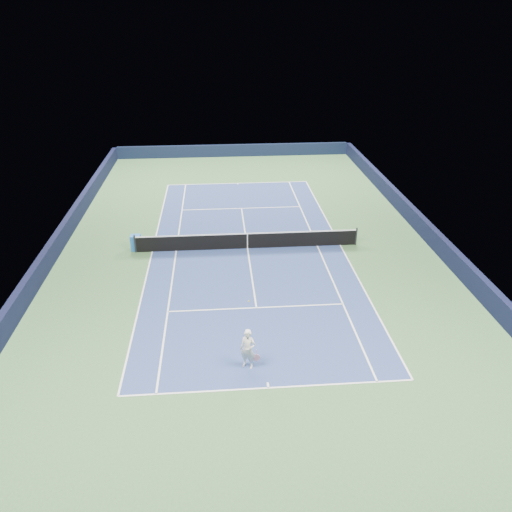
{
  "coord_description": "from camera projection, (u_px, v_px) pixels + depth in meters",
  "views": [
    {
      "loc": [
        -1.61,
        -26.06,
        12.67
      ],
      "look_at": [
        0.26,
        -3.0,
        1.0
      ],
      "focal_mm": 35.0,
      "sensor_mm": 36.0,
      "label": 1
    }
  ],
  "objects": [
    {
      "name": "sideline_doubles_right",
      "position": [
        340.0,
        245.0,
        29.4
      ],
      "size": [
        0.08,
        23.77,
        0.0
      ],
      "primitive_type": "cube",
      "color": "white",
      "rests_on": "ground"
    },
    {
      "name": "tennis_net",
      "position": [
        247.0,
        241.0,
        28.78
      ],
      "size": [
        12.9,
        0.1,
        1.07
      ],
      "color": "black",
      "rests_on": "ground"
    },
    {
      "name": "sponsor_cube",
      "position": [
        136.0,
        243.0,
        28.63
      ],
      "size": [
        0.63,
        0.53,
        0.91
      ],
      "color": "#1C59AA",
      "rests_on": "ground"
    },
    {
      "name": "court_surface",
      "position": [
        247.0,
        248.0,
        29.01
      ],
      "size": [
        10.97,
        23.77,
        0.01
      ],
      "primitive_type": "cube",
      "color": "navy",
      "rests_on": "ground"
    },
    {
      "name": "ground",
      "position": [
        247.0,
        248.0,
        29.01
      ],
      "size": [
        40.0,
        40.0,
        0.0
      ],
      "primitive_type": "plane",
      "color": "#365D33",
      "rests_on": "ground"
    },
    {
      "name": "sideline_singles_left",
      "position": [
        176.0,
        251.0,
        28.71
      ],
      "size": [
        0.08,
        23.77,
        0.0
      ],
      "primitive_type": "cube",
      "color": "white",
      "rests_on": "ground"
    },
    {
      "name": "wall_far",
      "position": [
        234.0,
        150.0,
        46.4
      ],
      "size": [
        22.0,
        0.35,
        1.1
      ],
      "primitive_type": "cube",
      "color": "black",
      "rests_on": "ground"
    },
    {
      "name": "service_line_near",
      "position": [
        256.0,
        308.0,
        23.31
      ],
      "size": [
        8.23,
        0.08,
        0.0
      ],
      "primitive_type": "cube",
      "color": "white",
      "rests_on": "ground"
    },
    {
      "name": "baseline_near",
      "position": [
        268.0,
        388.0,
        18.43
      ],
      "size": [
        10.97,
        0.08,
        0.0
      ],
      "primitive_type": "cube",
      "color": "white",
      "rests_on": "ground"
    },
    {
      "name": "tennis_player",
      "position": [
        248.0,
        349.0,
        19.15
      ],
      "size": [
        0.83,
        1.34,
        2.41
      ],
      "color": "silver",
      "rests_on": "ground"
    },
    {
      "name": "center_service_line",
      "position": [
        247.0,
        248.0,
        29.01
      ],
      "size": [
        0.08,
        12.8,
        0.0
      ],
      "primitive_type": "cube",
      "color": "white",
      "rests_on": "ground"
    },
    {
      "name": "sideline_singles_right",
      "position": [
        317.0,
        246.0,
        29.3
      ],
      "size": [
        0.08,
        23.77,
        0.0
      ],
      "primitive_type": "cube",
      "color": "white",
      "rests_on": "ground"
    },
    {
      "name": "service_line_far",
      "position": [
        241.0,
        208.0,
        34.7
      ],
      "size": [
        8.23,
        0.08,
        0.0
      ],
      "primitive_type": "cube",
      "color": "white",
      "rests_on": "ground"
    },
    {
      "name": "center_mark_far",
      "position": [
        238.0,
        184.0,
        39.45
      ],
      "size": [
        0.08,
        0.3,
        0.0
      ],
      "primitive_type": "cube",
      "color": "white",
      "rests_on": "ground"
    },
    {
      "name": "wall_right",
      "position": [
        429.0,
        234.0,
        29.54
      ],
      "size": [
        0.35,
        40.0,
        1.1
      ],
      "primitive_type": "cube",
      "color": "black",
      "rests_on": "ground"
    },
    {
      "name": "baseline_far",
      "position": [
        238.0,
        183.0,
        39.58
      ],
      "size": [
        10.97,
        0.08,
        0.0
      ],
      "primitive_type": "cube",
      "color": "white",
      "rests_on": "ground"
    },
    {
      "name": "center_mark_near",
      "position": [
        268.0,
        385.0,
        18.56
      ],
      "size": [
        0.08,
        0.3,
        0.0
      ],
      "primitive_type": "cube",
      "color": "white",
      "rests_on": "ground"
    },
    {
      "name": "wall_left",
      "position": [
        55.0,
        246.0,
        27.98
      ],
      "size": [
        0.35,
        40.0,
        1.1
      ],
      "primitive_type": "cube",
      "color": "black",
      "rests_on": "ground"
    },
    {
      "name": "sideline_doubles_left",
      "position": [
        152.0,
        252.0,
        28.61
      ],
      "size": [
        0.08,
        23.77,
        0.0
      ],
      "primitive_type": "cube",
      "color": "white",
      "rests_on": "ground"
    }
  ]
}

